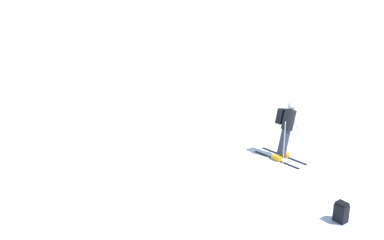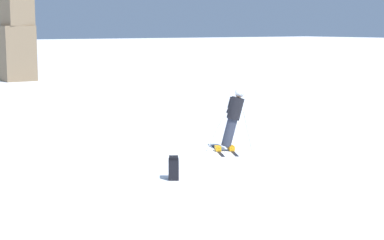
{
  "view_description": "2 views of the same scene",
  "coord_description": "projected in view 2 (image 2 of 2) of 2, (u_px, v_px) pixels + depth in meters",
  "views": [
    {
      "loc": [
        -13.19,
        -2.15,
        6.9
      ],
      "look_at": [
        1.2,
        2.84,
        0.68
      ],
      "focal_mm": 50.0,
      "sensor_mm": 36.0,
      "label": 1
    },
    {
      "loc": [
        -9.25,
        -13.26,
        3.24
      ],
      "look_at": [
        0.54,
        1.1,
        0.72
      ],
      "focal_mm": 60.0,
      "sensor_mm": 36.0,
      "label": 2
    }
  ],
  "objects": [
    {
      "name": "rock_pillar",
      "position": [
        16.0,
        15.0,
        38.35
      ],
      "size": [
        1.89,
        1.66,
        9.47
      ],
      "color": "#7A664C",
      "rests_on": "ground"
    },
    {
      "name": "spare_backpack",
      "position": [
        174.0,
        168.0,
        13.73
      ],
      "size": [
        0.35,
        0.37,
        0.5
      ],
      "rotation": [
        0.0,
        0.0,
        4.15
      ],
      "color": "black",
      "rests_on": "ground"
    },
    {
      "name": "skier",
      "position": [
        233.0,
        116.0,
        16.85
      ],
      "size": [
        1.41,
        1.61,
        1.69
      ],
      "rotation": [
        0.0,
        0.0,
        -0.46
      ],
      "color": "black",
      "rests_on": "ground"
    },
    {
      "name": "ground_plane",
      "position": [
        199.0,
        154.0,
        16.46
      ],
      "size": [
        300.0,
        300.0,
        0.0
      ],
      "primitive_type": "plane",
      "color": "white"
    }
  ]
}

